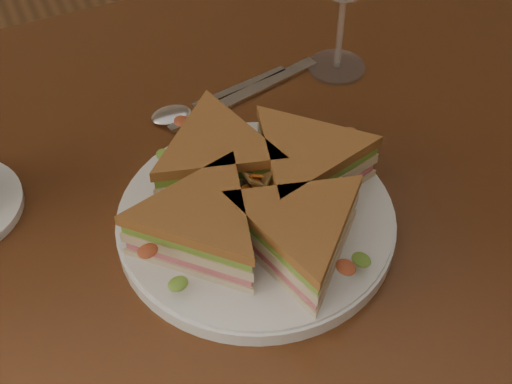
{
  "coord_description": "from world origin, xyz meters",
  "views": [
    {
      "loc": [
        -0.21,
        -0.48,
        1.29
      ],
      "look_at": [
        -0.02,
        -0.06,
        0.8
      ],
      "focal_mm": 50.0,
      "sensor_mm": 36.0,
      "label": 1
    }
  ],
  "objects_px": {
    "spoon": "(189,109)",
    "knife": "(240,97)",
    "table": "(254,242)",
    "plate": "(256,221)",
    "sandwich_wedges": "(256,196)"
  },
  "relations": [
    {
      "from": "plate",
      "to": "spoon",
      "type": "bearing_deg",
      "value": 89.81
    },
    {
      "from": "spoon",
      "to": "knife",
      "type": "xyz_separation_m",
      "value": [
        0.06,
        -0.0,
        -0.0
      ]
    },
    {
      "from": "plate",
      "to": "spoon",
      "type": "xyz_separation_m",
      "value": [
        0.0,
        0.19,
        -0.0
      ]
    },
    {
      "from": "sandwich_wedges",
      "to": "spoon",
      "type": "distance_m",
      "value": 0.2
    },
    {
      "from": "table",
      "to": "spoon",
      "type": "distance_m",
      "value": 0.17
    },
    {
      "from": "table",
      "to": "sandwich_wedges",
      "type": "distance_m",
      "value": 0.16
    },
    {
      "from": "knife",
      "to": "plate",
      "type": "bearing_deg",
      "value": -122.42
    },
    {
      "from": "table",
      "to": "spoon",
      "type": "relative_size",
      "value": 6.58
    },
    {
      "from": "table",
      "to": "plate",
      "type": "height_order",
      "value": "plate"
    },
    {
      "from": "table",
      "to": "spoon",
      "type": "bearing_deg",
      "value": 99.32
    },
    {
      "from": "plate",
      "to": "table",
      "type": "bearing_deg",
      "value": 67.73
    },
    {
      "from": "spoon",
      "to": "table",
      "type": "bearing_deg",
      "value": -90.96
    },
    {
      "from": "plate",
      "to": "sandwich_wedges",
      "type": "relative_size",
      "value": 0.9
    },
    {
      "from": "plate",
      "to": "knife",
      "type": "distance_m",
      "value": 0.2
    },
    {
      "from": "plate",
      "to": "knife",
      "type": "bearing_deg",
      "value": 71.13
    }
  ]
}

